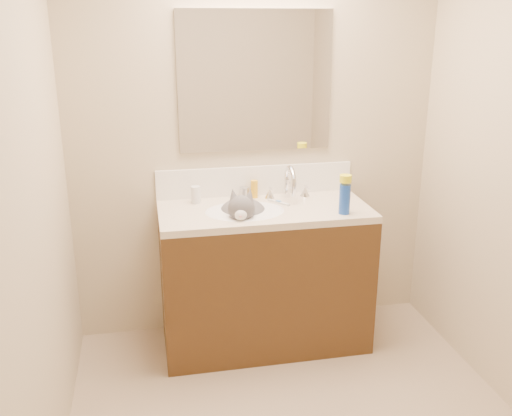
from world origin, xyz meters
name	(u,v)px	position (x,y,z in m)	size (l,w,h in m)	color
room_shell	(320,130)	(0.00, 0.00, 1.49)	(2.24, 2.54, 2.52)	#BFAE8E
vanity_cabinet	(264,280)	(0.00, 0.97, 0.41)	(1.20, 0.55, 0.82)	#432912
counter_slab	(265,211)	(0.00, 0.97, 0.84)	(1.20, 0.55, 0.04)	beige
basin	(245,223)	(-0.12, 0.94, 0.79)	(0.45, 0.36, 0.14)	white
faucet	(289,185)	(0.18, 1.11, 0.95)	(0.28, 0.20, 0.21)	silver
cat	(243,215)	(-0.13, 0.96, 0.83)	(0.35, 0.42, 0.32)	#514F51
backsplash	(256,181)	(0.00, 1.24, 0.95)	(1.20, 0.02, 0.18)	white
mirror	(255,82)	(0.00, 1.24, 1.54)	(0.90, 0.02, 0.80)	white
pill_bottle	(196,195)	(-0.37, 1.15, 0.91)	(0.05, 0.05, 0.10)	silver
pill_label	(196,196)	(-0.37, 1.15, 0.90)	(0.05, 0.05, 0.04)	orange
silver_jar	(244,192)	(-0.08, 1.19, 0.89)	(0.06, 0.06, 0.06)	#B7B7BC
amber_bottle	(254,189)	(-0.02, 1.18, 0.91)	(0.04, 0.04, 0.11)	gold
toothbrush	(279,202)	(0.10, 1.04, 0.87)	(0.02, 0.16, 0.01)	silver
toothbrush_head	(279,202)	(0.10, 1.04, 0.87)	(0.02, 0.03, 0.02)	#6091CC
spray_can	(345,199)	(0.41, 0.79, 0.94)	(0.06, 0.06, 0.17)	#1843AD
spray_cap	(346,179)	(0.41, 0.79, 1.06)	(0.07, 0.07, 0.04)	yellow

